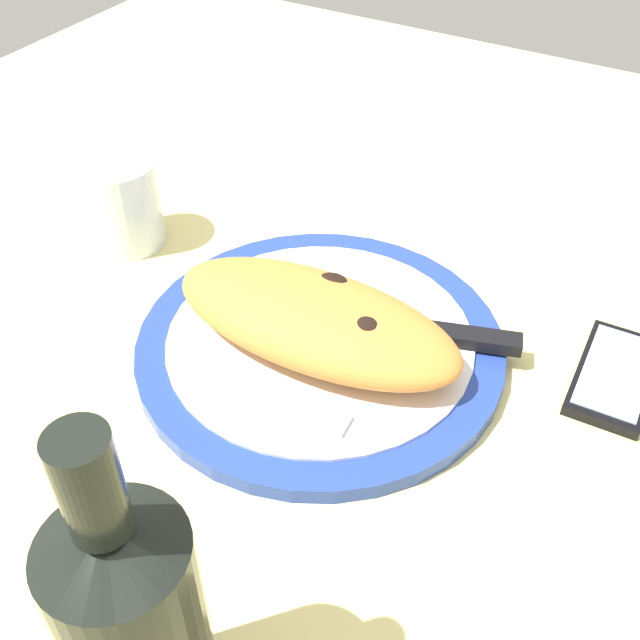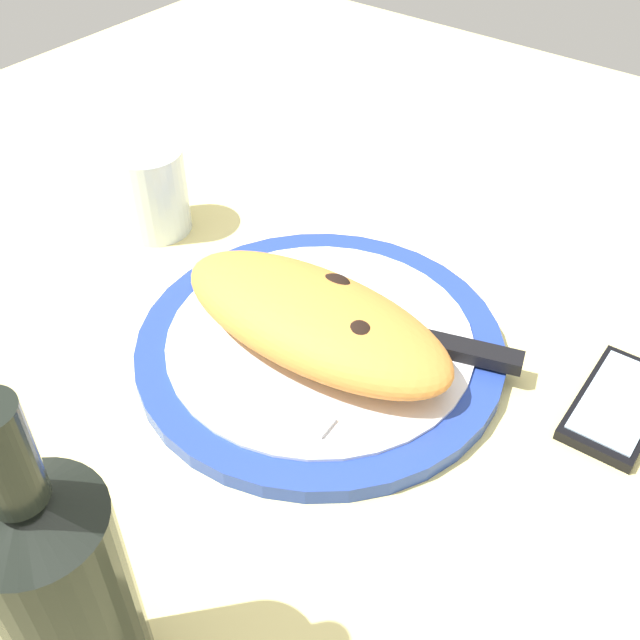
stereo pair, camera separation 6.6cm
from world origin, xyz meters
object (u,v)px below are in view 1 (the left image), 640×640
smartphone (615,376)px  calzone (318,320)px  plate (320,345)px  wine_bottle (137,628)px  knife (431,334)px  fork (273,400)px  water_glass (125,209)px

smartphone → calzone: bearing=-155.9°
plate → calzone: 3.82cm
calzone → wine_bottle: 31.66cm
knife → smartphone: (15.19, 4.80, -1.76)cm
fork → smartphone: fork is taller
knife → smartphone: bearing=17.5°
calzone → knife: bearing=34.6°
fork → wine_bottle: bearing=-73.5°
calzone → water_glass: 26.77cm
fork → water_glass: bearing=153.3°
water_glass → wine_bottle: size_ratio=0.37×
plate → knife: knife is taller
knife → wine_bottle: size_ratio=0.89×
calzone → knife: size_ratio=1.21×
knife → smartphone: size_ratio=1.80×
smartphone → wine_bottle: 45.06cm
fork → knife: bearing=59.3°
fork → water_glass: water_glass is taller
knife → wine_bottle: 36.91cm
knife → wine_bottle: wine_bottle is taller
water_glass → wine_bottle: 49.33cm
plate → smartphone: (23.68, 9.58, -0.31)cm
water_glass → knife: bearing=0.1°
plate → fork: bearing=-86.3°
knife → wine_bottle: bearing=-91.9°
smartphone → water_glass: 49.94cm
fork → wine_bottle: (6.72, -22.67, 8.09)cm
knife → water_glass: 34.43cm
wine_bottle → water_glass: bearing=132.7°
plate → smartphone: plate is taller
knife → water_glass: (-34.39, -0.07, 1.68)cm
plate → calzone: size_ratio=1.22×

